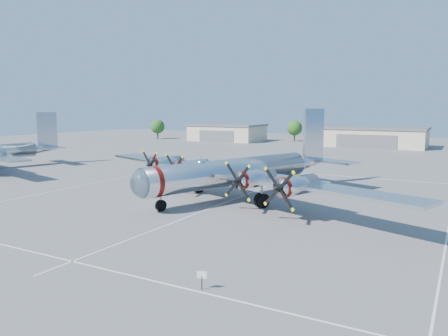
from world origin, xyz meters
The scene contains 8 objects.
ground centered at (0.00, 0.00, 0.00)m, with size 260.00×260.00×0.00m, color #515153.
parking_lines centered at (0.00, -1.75, 0.01)m, with size 60.00×50.08×0.01m.
hangar_west centered at (-45.00, 81.96, 2.71)m, with size 22.60×14.60×5.40m.
hangar_center centered at (0.00, 81.96, 2.71)m, with size 28.60×14.60×5.40m.
tree_far_west centered at (-70.00, 78.00, 4.22)m, with size 4.80×4.80×6.64m.
tree_west centered at (-25.00, 90.00, 4.22)m, with size 4.80×4.80×6.64m.
main_bomber_b29 centered at (0.01, 3.03, 0.00)m, with size 46.61×31.88×10.31m, color silver, non-canonical shape.
info_placard centered at (10.15, -21.65, 0.77)m, with size 0.56×0.22×1.10m.
Camera 1 is at (22.86, -41.85, 10.29)m, focal length 35.00 mm.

